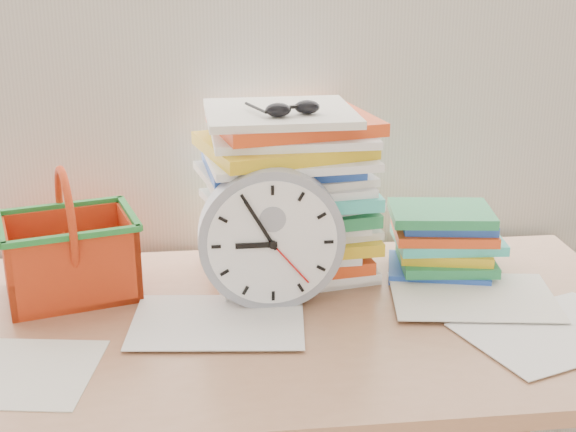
{
  "coord_description": "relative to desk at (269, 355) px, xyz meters",
  "views": [
    {
      "loc": [
        -0.12,
        0.29,
        1.41
      ],
      "look_at": [
        0.04,
        1.6,
        0.95
      ],
      "focal_mm": 50.0,
      "sensor_mm": 36.0,
      "label": 1
    }
  ],
  "objects": [
    {
      "name": "scattered_papers",
      "position": [
        0.0,
        0.0,
        0.08
      ],
      "size": [
        1.26,
        0.42,
        0.02
      ],
      "primitive_type": null,
      "color": "white",
      "rests_on": "desk"
    },
    {
      "name": "basket",
      "position": [
        -0.37,
        0.15,
        0.2
      ],
      "size": [
        0.29,
        0.25,
        0.25
      ],
      "primitive_type": null,
      "rotation": [
        0.0,
        0.0,
        0.27
      ],
      "color": "#E84416",
      "rests_on": "desk"
    },
    {
      "name": "book_stack",
      "position": [
        0.37,
        0.17,
        0.14
      ],
      "size": [
        0.26,
        0.21,
        0.14
      ],
      "primitive_type": null,
      "rotation": [
        0.0,
        0.0,
        -0.11
      ],
      "color": "white",
      "rests_on": "desk"
    },
    {
      "name": "clock",
      "position": [
        0.01,
        0.06,
        0.21
      ],
      "size": [
        0.27,
        0.05,
        0.27
      ],
      "primitive_type": "cylinder",
      "rotation": [
        1.57,
        0.0,
        0.0
      ],
      "color": "#8D909C",
      "rests_on": "desk"
    },
    {
      "name": "paper_stack",
      "position": [
        0.06,
        0.2,
        0.25
      ],
      "size": [
        0.38,
        0.33,
        0.34
      ],
      "primitive_type": null,
      "rotation": [
        0.0,
        0.0,
        0.16
      ],
      "color": "white",
      "rests_on": "desk"
    },
    {
      "name": "sunglasses",
      "position": [
        0.06,
        0.15,
        0.43
      ],
      "size": [
        0.15,
        0.14,
        0.03
      ],
      "primitive_type": null,
      "rotation": [
        0.0,
        0.0,
        0.34
      ],
      "color": "black",
      "rests_on": "paper_stack"
    },
    {
      "name": "desk",
      "position": [
        0.0,
        0.0,
        0.0
      ],
      "size": [
        1.4,
        0.7,
        0.75
      ],
      "color": "#A46F4D",
      "rests_on": "ground"
    }
  ]
}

